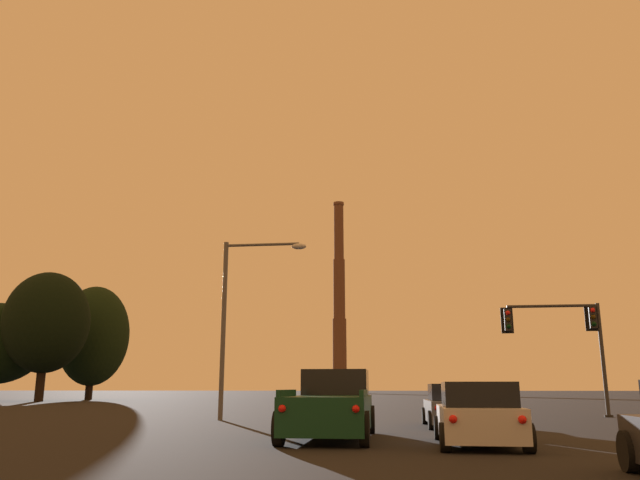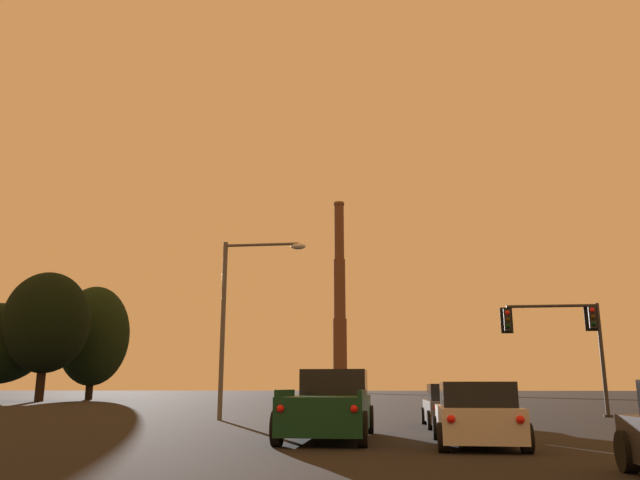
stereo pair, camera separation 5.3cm
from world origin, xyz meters
name	(u,v)px [view 2 (the right image)]	position (x,y,z in m)	size (l,w,h in m)	color
pickup_truck_left_lane_second	(330,407)	(-3.30, 16.70, 0.80)	(2.23, 5.52, 1.82)	#0F3823
hatchback_center_lane_second	(476,416)	(0.30, 14.82, 0.66)	(1.98, 4.14, 1.44)	silver
hatchback_center_lane_front	(452,407)	(0.32, 22.00, 0.66)	(1.99, 4.14, 1.44)	#4C4F54
traffic_light_overhead_right	(566,330)	(6.45, 30.36, 3.97)	(4.68, 0.50, 5.22)	#2D2D30
street_lamp	(238,305)	(-8.22, 25.61, 4.76)	(3.67, 0.36, 7.56)	#56565B
smokestack	(340,315)	(-16.07, 160.28, 19.62)	(5.66, 5.66, 50.01)	#523427
treeline_left_mid	(47,322)	(-36.60, 58.80, 7.75)	(8.57, 7.71, 12.84)	black
treeline_right_mid	(94,336)	(-36.51, 68.78, 7.22)	(8.17, 7.35, 12.96)	black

